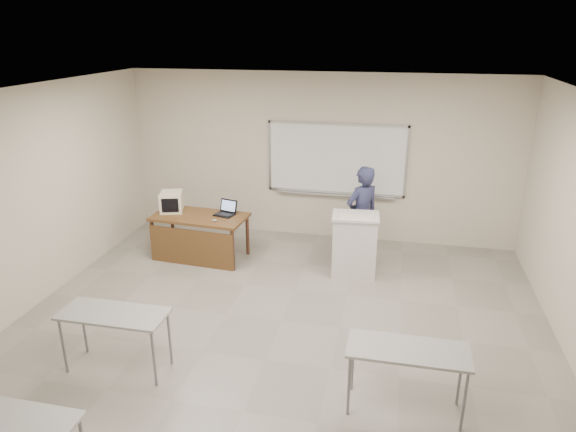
% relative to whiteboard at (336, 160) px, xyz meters
% --- Properties ---
extents(floor, '(7.00, 8.00, 0.01)m').
position_rel_whiteboard_xyz_m(floor, '(-0.30, -3.97, -1.49)').
color(floor, gray).
rests_on(floor, ground).
extents(whiteboard, '(2.48, 0.10, 1.31)m').
position_rel_whiteboard_xyz_m(whiteboard, '(0.00, 0.00, 0.00)').
color(whiteboard, white).
rests_on(whiteboard, floor).
extents(student_desks, '(4.40, 2.20, 0.73)m').
position_rel_whiteboard_xyz_m(student_desks, '(-0.30, -5.32, -0.81)').
color(student_desks, gray).
rests_on(student_desks, floor).
extents(instructor_desk, '(1.56, 0.78, 0.75)m').
position_rel_whiteboard_xyz_m(instructor_desk, '(-2.10, -1.48, -0.92)').
color(instructor_desk, brown).
rests_on(instructor_desk, floor).
extents(podium, '(0.71, 0.52, 1.00)m').
position_rel_whiteboard_xyz_m(podium, '(0.50, -1.47, -0.98)').
color(podium, silver).
rests_on(podium, floor).
extents(crt_monitor, '(0.37, 0.42, 0.35)m').
position_rel_whiteboard_xyz_m(crt_monitor, '(-2.65, -1.24, -0.56)').
color(crt_monitor, '#F0E3C3').
rests_on(crt_monitor, instructor_desk).
extents(laptop, '(0.32, 0.29, 0.23)m').
position_rel_whiteboard_xyz_m(laptop, '(-1.70, -1.21, -0.67)').
color(laptop, black).
rests_on(laptop, instructor_desk).
extents(mouse, '(0.10, 0.09, 0.03)m').
position_rel_whiteboard_xyz_m(mouse, '(-1.76, -1.57, -0.71)').
color(mouse, '#95999D').
rests_on(mouse, instructor_desk).
extents(keyboard, '(0.48, 0.18, 0.03)m').
position_rel_whiteboard_xyz_m(keyboard, '(0.51, -1.59, -0.47)').
color(keyboard, '#F0E3C3').
rests_on(keyboard, podium).
extents(presenter, '(0.72, 0.70, 1.66)m').
position_rel_whiteboard_xyz_m(presenter, '(0.56, -1.02, -0.65)').
color(presenter, black).
rests_on(presenter, floor).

